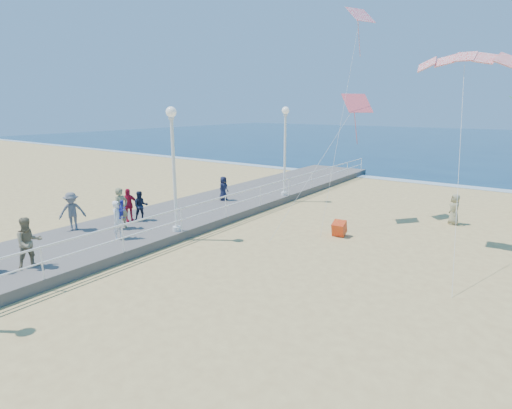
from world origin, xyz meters
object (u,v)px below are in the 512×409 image
Objects in this scene: lamp_post_mid at (173,157)px; spectator_4 at (223,188)px; spectator_1 at (29,243)px; spectator_7 at (141,206)px; lamp_post_far at (285,142)px; box_kite at (339,230)px; spectator_3 at (128,205)px; spectator_6 at (121,208)px; beach_walker_c at (454,209)px; woman_holding_toddler at (118,220)px; spectator_2 at (72,211)px; toddler_held at (123,209)px.

lamp_post_mid is 3.78× the size of spectator_4.
spectator_1 reaches higher than spectator_7.
lamp_post_far is 7.89m from box_kite.
spectator_3 is 2.64× the size of box_kite.
spectator_1 reaches higher than spectator_3.
spectator_1 is (-1.02, -5.73, -2.39)m from lamp_post_mid.
spectator_6 is 9.81m from box_kite.
spectator_3 is 1.11× the size of spectator_7.
lamp_post_far is (0.00, 9.00, 0.00)m from lamp_post_mid.
spectator_3 is 1.18m from spectator_6.
lamp_post_far is 9.54m from spectator_7.
beach_walker_c is at bearing -30.84° from spectator_3.
woman_holding_toddler reaches higher than spectator_3.
spectator_7 is (-1.44, 2.30, -0.09)m from woman_holding_toddler.
box_kite is at bearing -65.27° from beach_walker_c.
woman_holding_toddler is 0.94× the size of spectator_2.
box_kite is (5.62, -4.40, -3.36)m from lamp_post_far.
spectator_2 is at bearing -108.32° from lamp_post_far.
spectator_7 is (-1.59, 2.15, -0.52)m from toddler_held.
spectator_7 is 0.93× the size of beach_walker_c.
lamp_post_mid is at bearing -90.00° from lamp_post_far.
toddler_held is at bearing -63.45° from woman_holding_toddler.
spectator_3 is at bearing 170.47° from spectator_4.
spectator_6 is at bearing 30.12° from woman_holding_toddler.
spectator_6 is at bearing -16.42° from spectator_2.
spectator_3 is 9.91m from box_kite.
spectator_4 reaches higher than box_kite.
lamp_post_far is 2.86× the size of spectator_6.
spectator_4 is (1.67, 8.30, -0.15)m from spectator_2.
woman_holding_toddler is 1.01× the size of spectator_3.
spectator_1 is 1.14× the size of beach_walker_c.
spectator_3 is at bearing -107.85° from lamp_post_far.
spectator_7 is 15.36m from beach_walker_c.
lamp_post_mid reaches higher than woman_holding_toddler.
spectator_7 is at bearing 8.14° from spectator_2.
box_kite is at bearing -38.04° from lamp_post_far.
toddler_held is (-1.01, -10.97, -2.02)m from lamp_post_far.
box_kite is (7.87, 5.76, -1.03)m from spectator_6.
lamp_post_far reaches higher than spectator_1.
lamp_post_far is at bearing 13.88° from spectator_2.
toddler_held is at bearing 8.19° from spectator_1.
spectator_1 is 0.94× the size of spectator_6.
lamp_post_far is at bearing -113.97° from beach_walker_c.
beach_walker_c is at bearing -18.29° from spectator_7.
spectator_6 is at bearing -149.92° from box_kite.
spectator_1 reaches higher than woman_holding_toddler.
beach_walker_c is at bearing -15.25° from spectator_2.
lamp_post_mid is 3.44m from spectator_6.
spectator_4 is at bearing 12.85° from spectator_3.
spectator_2 reaches higher than box_kite.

